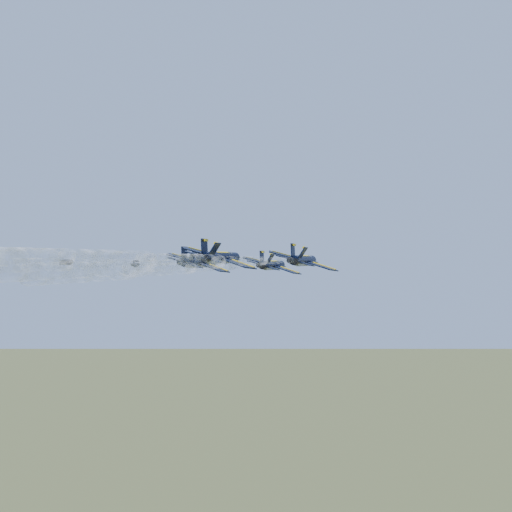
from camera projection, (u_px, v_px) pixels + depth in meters
The scene contains 7 objects.
jet_lead at pixel (273, 265), 105.35m from camera, with size 11.06×15.17×4.35m.
jet_left at pixel (200, 262), 96.04m from camera, with size 11.06×15.17×4.35m.
jet_right at pixel (304, 260), 90.38m from camera, with size 11.06×15.17×4.35m.
jet_slot at pixel (221, 258), 82.85m from camera, with size 11.06×15.17×4.35m.
smoke_trail_lead at pixel (157, 246), 63.06m from camera, with size 13.09×57.64×2.31m.
smoke_trail_left at pixel (8, 238), 53.74m from camera, with size 13.09×57.64×2.31m.
smoke_trail_right at pixel (180, 232), 48.09m from camera, with size 13.09×57.64×2.31m.
Camera 1 is at (50.14, -83.00, 98.16)m, focal length 40.00 mm.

